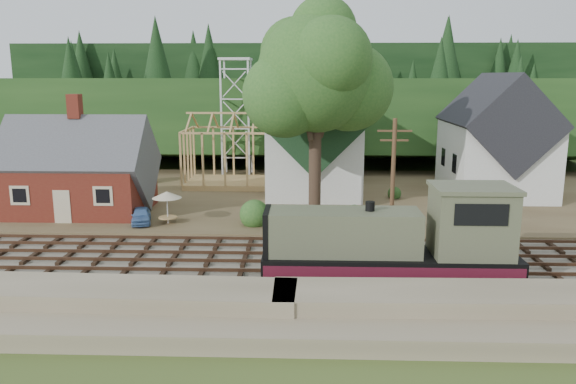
{
  "coord_description": "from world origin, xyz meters",
  "views": [
    {
      "loc": [
        1.46,
        -30.78,
        10.67
      ],
      "look_at": [
        0.16,
        6.0,
        3.0
      ],
      "focal_mm": 35.0,
      "sensor_mm": 36.0,
      "label": 1
    }
  ],
  "objects_px": {
    "car_blue": "(141,215)",
    "patio_set": "(167,196)",
    "locomotive": "(400,243)",
    "car_red": "(525,189)",
    "car_green": "(41,195)"
  },
  "relations": [
    {
      "from": "car_blue",
      "to": "car_green",
      "type": "bearing_deg",
      "value": 133.94
    },
    {
      "from": "car_blue",
      "to": "patio_set",
      "type": "distance_m",
      "value": 2.37
    },
    {
      "from": "car_blue",
      "to": "patio_set",
      "type": "bearing_deg",
      "value": -12.88
    },
    {
      "from": "car_red",
      "to": "car_blue",
      "type": "bearing_deg",
      "value": 119.44
    },
    {
      "from": "locomotive",
      "to": "car_red",
      "type": "bearing_deg",
      "value": 55.66
    },
    {
      "from": "car_blue",
      "to": "patio_set",
      "type": "height_order",
      "value": "patio_set"
    },
    {
      "from": "car_blue",
      "to": "car_green",
      "type": "relative_size",
      "value": 0.86
    },
    {
      "from": "car_green",
      "to": "car_red",
      "type": "distance_m",
      "value": 41.18
    },
    {
      "from": "car_green",
      "to": "car_red",
      "type": "bearing_deg",
      "value": -65.54
    },
    {
      "from": "locomotive",
      "to": "car_blue",
      "type": "height_order",
      "value": "locomotive"
    },
    {
      "from": "car_red",
      "to": "patio_set",
      "type": "xyz_separation_m",
      "value": [
        -28.87,
        -9.96,
        1.32
      ]
    },
    {
      "from": "locomotive",
      "to": "car_green",
      "type": "relative_size",
      "value": 3.36
    },
    {
      "from": "locomotive",
      "to": "car_green",
      "type": "distance_m",
      "value": 31.73
    },
    {
      "from": "car_red",
      "to": "patio_set",
      "type": "relative_size",
      "value": 2.0
    },
    {
      "from": "locomotive",
      "to": "car_blue",
      "type": "bearing_deg",
      "value": 147.26
    }
  ]
}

